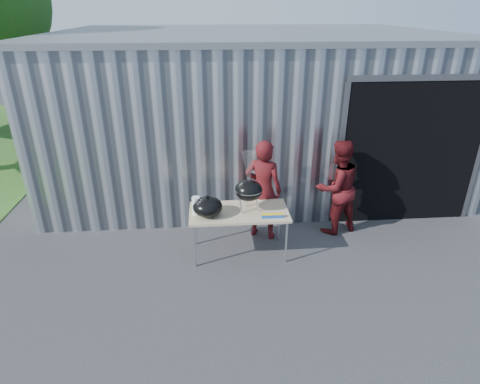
{
  "coord_description": "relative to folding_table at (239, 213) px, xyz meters",
  "views": [
    {
      "loc": [
        -0.16,
        -4.57,
        3.58
      ],
      "look_at": [
        0.29,
        0.85,
        1.05
      ],
      "focal_mm": 30.0,
      "sensor_mm": 36.0,
      "label": 1
    }
  ],
  "objects": [
    {
      "name": "ground",
      "position": [
        -0.27,
        -0.81,
        -0.71
      ],
      "size": [
        80.0,
        80.0,
        0.0
      ],
      "primitive_type": "plane",
      "color": "#2F2F32"
    },
    {
      "name": "building",
      "position": [
        0.65,
        3.78,
        0.83
      ],
      "size": [
        8.2,
        6.2,
        3.1
      ],
      "color": "silver",
      "rests_on": "ground"
    },
    {
      "name": "folding_table",
      "position": [
        0.0,
        0.0,
        0.0
      ],
      "size": [
        1.5,
        0.75,
        0.75
      ],
      "color": "tan",
      "rests_on": "ground"
    },
    {
      "name": "kettle_grill",
      "position": [
        0.15,
        0.02,
        0.46
      ],
      "size": [
        0.43,
        0.43,
        0.93
      ],
      "color": "black",
      "rests_on": "folding_table"
    },
    {
      "name": "grill_lid",
      "position": [
        -0.47,
        -0.1,
        0.18
      ],
      "size": [
        0.44,
        0.44,
        0.32
      ],
      "color": "black",
      "rests_on": "folding_table"
    },
    {
      "name": "paper_towels",
      "position": [
        -0.64,
        -0.05,
        0.18
      ],
      "size": [
        0.12,
        0.12,
        0.28
      ],
      "primitive_type": "cylinder",
      "color": "white",
      "rests_on": "folding_table"
    },
    {
      "name": "white_tub",
      "position": [
        -0.55,
        0.17,
        0.09
      ],
      "size": [
        0.2,
        0.15,
        0.1
      ],
      "primitive_type": "cube",
      "color": "white",
      "rests_on": "folding_table"
    },
    {
      "name": "foil_box",
      "position": [
        0.48,
        -0.25,
        0.07
      ],
      "size": [
        0.32,
        0.05,
        0.06
      ],
      "color": "#1B50B4",
      "rests_on": "folding_table"
    },
    {
      "name": "person_cook",
      "position": [
        0.44,
        0.51,
        0.14
      ],
      "size": [
        0.73,
        0.62,
        1.7
      ],
      "primitive_type": "imported",
      "rotation": [
        0.0,
        0.0,
        2.72
      ],
      "color": "#4B0F12",
      "rests_on": "ground"
    },
    {
      "name": "person_bystander",
      "position": [
        1.7,
        0.58,
        0.11
      ],
      "size": [
        0.95,
        0.84,
        1.64
      ],
      "primitive_type": "imported",
      "rotation": [
        0.0,
        0.0,
        3.46
      ],
      "color": "#4B0F12",
      "rests_on": "ground"
    }
  ]
}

